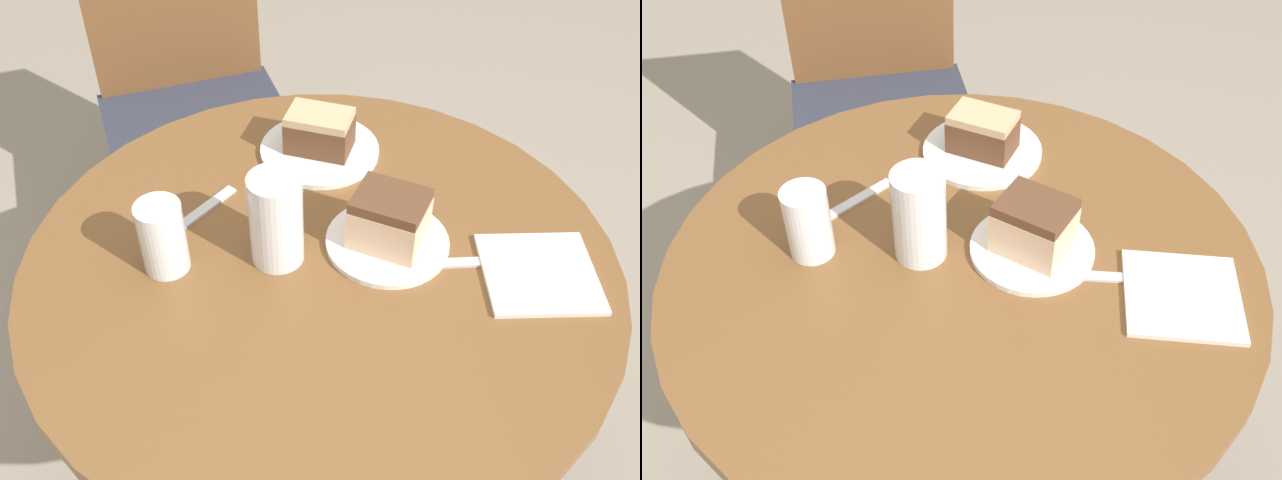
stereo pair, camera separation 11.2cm
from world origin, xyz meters
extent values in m
cylinder|color=brown|center=(0.00, 0.00, 0.35)|extent=(0.08, 0.08, 0.66)
cylinder|color=brown|center=(0.00, 0.00, 0.70)|extent=(0.92, 0.92, 0.03)
cylinder|color=brown|center=(-0.28, 0.61, 0.21)|extent=(0.04, 0.04, 0.42)
cylinder|color=brown|center=(0.13, 0.62, 0.21)|extent=(0.04, 0.04, 0.42)
cylinder|color=brown|center=(-0.29, 0.97, 0.21)|extent=(0.04, 0.04, 0.42)
cylinder|color=brown|center=(0.12, 0.99, 0.21)|extent=(0.04, 0.04, 0.42)
cube|color=#2D3342|center=(-0.08, 0.80, 0.43)|extent=(0.47, 0.43, 0.03)
cylinder|color=white|center=(0.11, 0.00, 0.72)|extent=(0.19, 0.19, 0.01)
cylinder|color=white|center=(0.08, 0.26, 0.72)|extent=(0.21, 0.21, 0.01)
cube|color=beige|center=(0.11, 0.00, 0.76)|extent=(0.14, 0.14, 0.07)
cube|color=brown|center=(0.11, 0.00, 0.80)|extent=(0.14, 0.13, 0.02)
cube|color=brown|center=(0.08, 0.26, 0.75)|extent=(0.13, 0.12, 0.06)
cube|color=tan|center=(0.08, 0.26, 0.79)|extent=(0.13, 0.12, 0.01)
cylinder|color=beige|center=(-0.23, 0.05, 0.76)|extent=(0.06, 0.06, 0.09)
cylinder|color=white|center=(-0.23, 0.05, 0.77)|extent=(0.07, 0.07, 0.12)
cylinder|color=silver|center=(-0.06, 0.02, 0.76)|extent=(0.07, 0.07, 0.10)
cylinder|color=white|center=(-0.06, 0.02, 0.79)|extent=(0.08, 0.08, 0.15)
cube|color=silver|center=(0.30, -0.13, 0.71)|extent=(0.20, 0.20, 0.01)
cube|color=silver|center=(0.20, -0.07, 0.71)|extent=(0.16, 0.05, 0.00)
cube|color=silver|center=(-0.16, 0.16, 0.71)|extent=(0.13, 0.10, 0.00)
camera|label=1|loc=(-0.23, -0.77, 1.52)|focal=42.00mm
camera|label=2|loc=(-0.12, -0.80, 1.52)|focal=42.00mm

